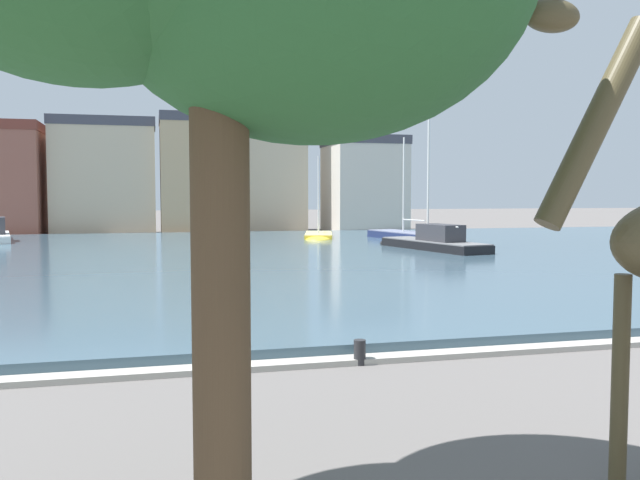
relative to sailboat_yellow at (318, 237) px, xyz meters
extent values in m
cube|color=#3D5666|center=(-8.60, -11.96, -0.18)|extent=(81.54, 42.98, 0.32)
cube|color=#ADA89E|center=(-8.60, -33.70, -0.28)|extent=(81.54, 0.50, 0.12)
cylinder|color=#4C4228|center=(-6.63, -40.19, 0.92)|extent=(0.18, 0.18, 2.53)
cylinder|color=#4C4228|center=(-7.21, -40.44, 3.76)|extent=(1.33, 0.31, 2.16)
ellipsoid|color=#4C4228|center=(-7.75, -40.46, 4.77)|extent=(0.61, 0.34, 0.32)
cube|color=gold|center=(0.14, 0.55, -0.05)|extent=(3.30, 5.97, 0.57)
ellipsoid|color=gold|center=(-0.53, -2.05, -0.05)|extent=(2.19, 2.36, 0.54)
cube|color=#DFCD77|center=(0.14, 0.55, 0.26)|extent=(3.23, 5.85, 0.06)
cylinder|color=silver|center=(0.04, 0.14, 3.03)|extent=(0.12, 0.12, 5.60)
cylinder|color=silver|center=(0.29, 1.10, 1.13)|extent=(0.58, 1.94, 0.08)
cube|color=navy|center=(5.58, -3.26, 0.05)|extent=(3.51, 7.96, 0.78)
ellipsoid|color=navy|center=(4.91, 0.34, 0.05)|extent=(2.39, 3.00, 0.75)
cube|color=slate|center=(5.58, -3.26, 0.48)|extent=(3.44, 7.80, 0.06)
cylinder|color=silver|center=(5.47, -2.69, 3.76)|extent=(0.12, 0.12, 6.63)
cylinder|color=silver|center=(5.72, -4.01, 1.35)|extent=(0.57, 2.66, 0.08)
cube|color=black|center=(3.80, -11.69, 0.05)|extent=(3.58, 8.24, 0.77)
ellipsoid|color=black|center=(3.03, -7.97, 0.05)|extent=(2.33, 3.11, 0.73)
cube|color=slate|center=(3.80, -11.69, 0.46)|extent=(3.50, 8.08, 0.06)
cube|color=#333338|center=(3.92, -12.28, 0.96)|extent=(1.94, 3.03, 0.93)
cylinder|color=silver|center=(3.68, -11.10, 4.83)|extent=(0.12, 0.12, 8.80)
cylinder|color=silver|center=(3.97, -12.47, 1.33)|extent=(0.65, 2.76, 0.08)
cylinder|color=brown|center=(-10.93, -40.22, 1.93)|extent=(0.54, 0.54, 4.53)
cylinder|color=#232326|center=(-7.58, -33.85, -0.09)|extent=(0.24, 0.24, 0.50)
cube|color=#8E5142|center=(-23.34, 13.08, 3.94)|extent=(5.77, 5.83, 8.55)
cube|color=brown|center=(-23.34, 13.08, 8.61)|extent=(5.89, 5.94, 0.80)
cube|color=#C6B293|center=(-15.61, 13.82, 4.23)|extent=(8.50, 5.30, 9.14)
cube|color=#42424C|center=(-15.61, 13.82, 9.21)|extent=(8.67, 5.41, 0.80)
cube|color=tan|center=(-8.11, 13.41, 4.48)|extent=(5.59, 5.78, 9.63)
cube|color=#42424C|center=(-8.11, 13.41, 9.69)|extent=(5.70, 5.90, 0.80)
cube|color=#C6B293|center=(-1.65, 15.50, 5.79)|extent=(7.64, 5.80, 12.26)
cube|color=#51281E|center=(-1.65, 15.50, 12.32)|extent=(7.80, 5.92, 0.80)
cube|color=beige|center=(7.59, 12.93, 3.64)|extent=(6.62, 7.07, 7.96)
cube|color=#42424C|center=(7.59, 12.93, 8.02)|extent=(6.75, 7.21, 0.80)
camera|label=1|loc=(-11.52, -46.25, 3.03)|focal=37.15mm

